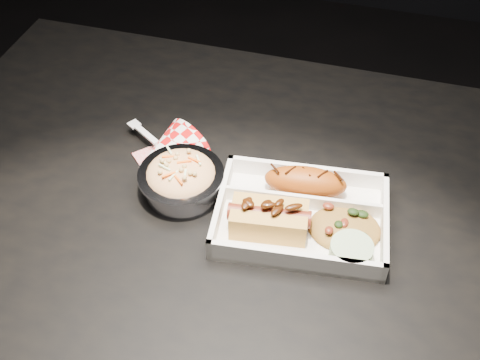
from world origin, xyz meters
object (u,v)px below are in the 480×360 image
(dining_table, at_px, (258,242))
(foil_coleslaw_cup, at_px, (181,178))
(napkin_fork, at_px, (166,153))
(food_tray, at_px, (301,218))
(fried_pastry, at_px, (305,182))
(hotdog, at_px, (269,217))

(dining_table, bearing_deg, foil_coleslaw_cup, -177.88)
(dining_table, xyz_separation_m, napkin_fork, (-0.17, 0.06, 0.11))
(food_tray, xyz_separation_m, fried_pastry, (-0.01, 0.05, 0.02))
(food_tray, bearing_deg, foil_coleslaw_cup, 170.43)
(hotdog, relative_size, foil_coleslaw_cup, 0.92)
(fried_pastry, relative_size, napkin_fork, 0.75)
(food_tray, height_order, foil_coleslaw_cup, foil_coleslaw_cup)
(food_tray, height_order, fried_pastry, fried_pastry)
(fried_pastry, xyz_separation_m, hotdog, (-0.04, -0.09, 0.00))
(fried_pastry, height_order, napkin_fork, napkin_fork)
(fried_pastry, bearing_deg, napkin_fork, 175.69)
(fried_pastry, relative_size, foil_coleslaw_cup, 0.96)
(napkin_fork, bearing_deg, dining_table, 14.33)
(dining_table, height_order, foil_coleslaw_cup, foil_coleslaw_cup)
(fried_pastry, bearing_deg, hotdog, -112.68)
(dining_table, distance_m, hotdog, 0.14)
(foil_coleslaw_cup, xyz_separation_m, napkin_fork, (-0.05, 0.06, -0.01))
(dining_table, relative_size, napkin_fork, 7.09)
(foil_coleslaw_cup, bearing_deg, hotdog, -16.05)
(foil_coleslaw_cup, bearing_deg, dining_table, 2.12)
(dining_table, distance_m, napkin_fork, 0.21)
(napkin_fork, bearing_deg, food_tray, 15.58)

